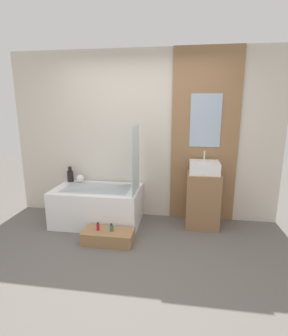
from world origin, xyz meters
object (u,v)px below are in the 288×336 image
wooden_step_bench (108,236)px  bottle_soap_primary (98,227)px  vase_round_light (80,178)px  vase_tall_dark (70,175)px  bathtub (98,205)px  sink (204,167)px  bottle_soap_secondary (111,228)px

wooden_step_bench → bottle_soap_primary: (-0.13, 0.00, 0.13)m
bottle_soap_primary → vase_round_light: bearing=123.7°
wooden_step_bench → vase_tall_dark: (-0.87, 0.86, 0.57)m
wooden_step_bench → vase_round_light: vase_round_light is taller
bathtub → vase_tall_dark: (-0.55, 0.29, 0.38)m
bathtub → bottle_soap_primary: size_ratio=11.88×
sink → vase_tall_dark: size_ratio=1.69×
wooden_step_bench → bottle_soap_primary: bottle_soap_primary is taller
wooden_step_bench → bottle_soap_secondary: bearing=0.0°
wooden_step_bench → vase_tall_dark: size_ratio=2.69×
sink → bottle_soap_secondary: size_ratio=4.06×
sink → bottle_soap_secondary: (-1.21, -0.72, -0.69)m
bottle_soap_primary → bottle_soap_secondary: size_ratio=1.04×
bathtub → wooden_step_bench: 0.69m
wooden_step_bench → sink: (1.26, 0.72, 0.82)m
sink → bottle_soap_secondary: sink is taller
bottle_soap_primary → vase_tall_dark: bearing=130.6°
bathtub → vase_tall_dark: bearing=152.2°
vase_tall_dark → bottle_soap_secondary: vase_tall_dark is taller
sink → vase_tall_dark: 2.15m
bottle_soap_secondary → wooden_step_bench: bearing=180.0°
vase_tall_dark → bottle_soap_secondary: size_ratio=2.40×
vase_tall_dark → vase_round_light: (0.17, -0.01, -0.04)m
bathtub → vase_round_light: size_ratio=10.41×
sink → bottle_soap_primary: (-1.39, -0.72, -0.69)m
vase_tall_dark → bottle_soap_primary: vase_tall_dark is taller
vase_tall_dark → sink: bearing=-4.0°
sink → vase_round_light: size_ratio=3.41×
vase_tall_dark → vase_round_light: size_ratio=2.01×
bathtub → sink: bearing=5.0°
sink → bathtub: bearing=-175.0°
sink → bottle_soap_primary: sink is taller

